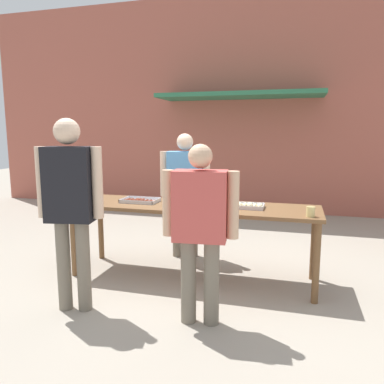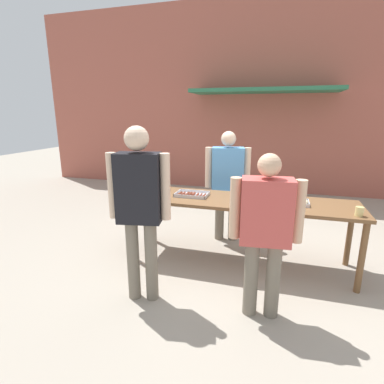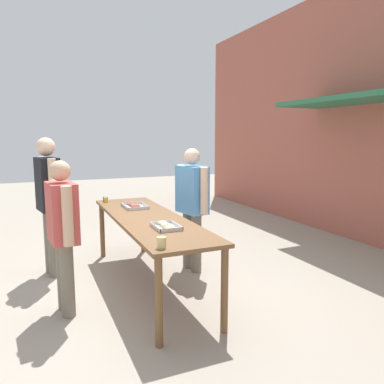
{
  "view_description": "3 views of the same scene",
  "coord_description": "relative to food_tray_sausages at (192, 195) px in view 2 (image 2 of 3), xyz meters",
  "views": [
    {
      "loc": [
        1.13,
        -4.04,
        1.69
      ],
      "look_at": [
        0.0,
        0.0,
        1.02
      ],
      "focal_mm": 35.0,
      "sensor_mm": 36.0,
      "label": 1
    },
    {
      "loc": [
        0.43,
        -3.65,
        1.93
      ],
      "look_at": [
        -0.64,
        0.01,
        0.92
      ],
      "focal_mm": 28.0,
      "sensor_mm": 36.0,
      "label": 2
    },
    {
      "loc": [
        4.27,
        -1.27,
        1.83
      ],
      "look_at": [
        -0.3,
        0.71,
        1.09
      ],
      "focal_mm": 35.0,
      "sensor_mm": 36.0,
      "label": 3
    }
  ],
  "objects": [
    {
      "name": "ground_plane",
      "position": [
        0.65,
        -0.01,
        -0.88
      ],
      "size": [
        24.0,
        24.0,
        0.0
      ],
      "primitive_type": "plane",
      "color": "#A39989"
    },
    {
      "name": "building_facade_back",
      "position": [
        0.65,
        3.97,
        1.38
      ],
      "size": [
        12.0,
        1.11,
        4.5
      ],
      "color": "#A85647",
      "rests_on": "ground"
    },
    {
      "name": "serving_table",
      "position": [
        0.65,
        -0.01,
        -0.1
      ],
      "size": [
        2.85,
        0.77,
        0.87
      ],
      "color": "brown",
      "rests_on": "ground"
    },
    {
      "name": "food_tray_sausages",
      "position": [
        0.0,
        0.0,
        0.0
      ],
      "size": [
        0.42,
        0.29,
        0.04
      ],
      "color": "silver",
      "rests_on": "serving_table"
    },
    {
      "name": "food_tray_buns",
      "position": [
        1.28,
        0.0,
        0.01
      ],
      "size": [
        0.36,
        0.25,
        0.06
      ],
      "color": "silver",
      "rests_on": "serving_table"
    },
    {
      "name": "condiment_jar_mustard",
      "position": [
        -0.65,
        -0.28,
        0.03
      ],
      "size": [
        0.06,
        0.06,
        0.08
      ],
      "color": "#567A38",
      "rests_on": "serving_table"
    },
    {
      "name": "condiment_jar_ketchup",
      "position": [
        -0.56,
        -0.29,
        0.03
      ],
      "size": [
        0.06,
        0.06,
        0.08
      ],
      "color": "gold",
      "rests_on": "serving_table"
    },
    {
      "name": "beer_cup",
      "position": [
        1.93,
        -0.27,
        0.04
      ],
      "size": [
        0.08,
        0.08,
        0.1
      ],
      "color": "#DBC67A",
      "rests_on": "serving_table"
    },
    {
      "name": "person_server_behind_table",
      "position": [
        0.35,
        0.7,
        0.11
      ],
      "size": [
        0.66,
        0.34,
        1.67
      ],
      "rotation": [
        0.0,
        0.0,
        0.19
      ],
      "color": "#756B5B",
      "rests_on": "ground"
    },
    {
      "name": "person_customer_holding_hotdog",
      "position": [
        -0.22,
        -1.09,
        0.21
      ],
      "size": [
        0.62,
        0.31,
        1.81
      ],
      "rotation": [
        0.0,
        0.0,
        3.32
      ],
      "color": "#756B5B",
      "rests_on": "ground"
    },
    {
      "name": "person_customer_with_cup",
      "position": [
        1.0,
        -1.01,
        0.06
      ],
      "size": [
        0.66,
        0.3,
        1.59
      ],
      "rotation": [
        0.0,
        0.0,
        3.25
      ],
      "color": "#756B5B",
      "rests_on": "ground"
    }
  ]
}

